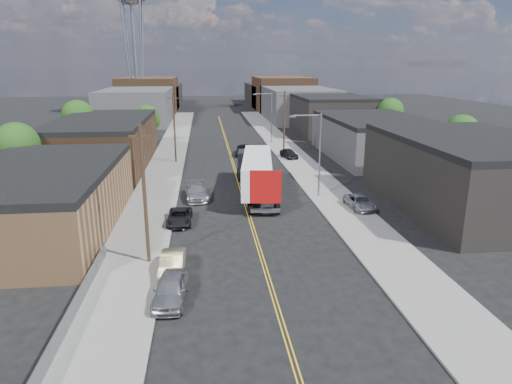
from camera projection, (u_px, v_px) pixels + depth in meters
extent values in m
plane|color=black|center=(227.00, 144.00, 81.60)|extent=(260.00, 260.00, 0.00)
cube|color=gold|center=(232.00, 161.00, 67.25)|extent=(0.32, 120.00, 0.01)
cube|color=slate|center=(167.00, 162.00, 66.21)|extent=(5.00, 140.00, 0.15)
cube|color=slate|center=(296.00, 159.00, 68.26)|extent=(5.00, 140.00, 0.15)
cube|color=#916943|center=(41.00, 202.00, 38.80)|extent=(12.00, 22.00, 5.00)
cube|color=black|center=(36.00, 170.00, 38.05)|extent=(12.00, 22.00, 0.60)
cube|color=#482E1D|center=(104.00, 145.00, 63.54)|extent=(12.00, 26.00, 6.00)
cube|color=black|center=(101.00, 121.00, 62.64)|extent=(12.00, 26.00, 0.60)
cube|color=black|center=(471.00, 176.00, 44.84)|extent=(14.00, 22.00, 6.50)
cube|color=black|center=(476.00, 140.00, 43.88)|extent=(14.00, 22.00, 0.60)
cube|color=navy|center=(405.00, 174.00, 44.01)|extent=(0.30, 20.00, 0.80)
cube|color=#39393B|center=(375.00, 139.00, 69.84)|extent=(14.00, 24.00, 5.50)
cube|color=black|center=(376.00, 119.00, 69.02)|extent=(14.00, 24.00, 0.60)
cube|color=black|center=(330.00, 116.00, 94.51)|extent=(14.00, 22.00, 7.00)
cube|color=black|center=(331.00, 97.00, 93.48)|extent=(14.00, 22.00, 0.60)
cube|color=#39393B|center=(138.00, 106.00, 111.83)|extent=(16.00, 30.00, 8.00)
cube|color=#39393B|center=(298.00, 104.00, 116.16)|extent=(16.00, 30.00, 8.00)
cube|color=#482E1D|center=(149.00, 95.00, 135.48)|extent=(16.00, 26.00, 10.00)
cube|color=#482E1D|center=(282.00, 94.00, 139.80)|extent=(16.00, 26.00, 10.00)
cube|color=black|center=(156.00, 95.00, 155.01)|extent=(16.00, 40.00, 7.00)
cube|color=black|center=(272.00, 95.00, 159.34)|extent=(16.00, 40.00, 7.00)
cylinder|color=gray|center=(135.00, 59.00, 122.98)|extent=(0.80, 0.80, 30.00)
cylinder|color=gray|center=(127.00, 59.00, 121.11)|extent=(1.94, 1.94, 29.98)
cylinder|color=gray|center=(141.00, 59.00, 121.49)|extent=(1.94, 1.94, 29.98)
cylinder|color=gray|center=(129.00, 60.00, 124.48)|extent=(1.94, 1.94, 29.98)
cylinder|color=gray|center=(143.00, 60.00, 124.86)|extent=(1.94, 1.94, 29.98)
cylinder|color=gray|center=(320.00, 156.00, 47.77)|extent=(0.18, 0.18, 9.00)
cylinder|color=gray|center=(307.00, 115.00, 46.44)|extent=(3.00, 0.12, 0.12)
cube|color=gray|center=(293.00, 116.00, 46.31)|extent=(0.60, 0.25, 0.18)
cylinder|color=gray|center=(272.00, 118.00, 81.25)|extent=(0.18, 0.18, 9.00)
cylinder|color=gray|center=(263.00, 94.00, 79.92)|extent=(3.00, 0.12, 0.12)
cube|color=gray|center=(255.00, 94.00, 79.78)|extent=(0.60, 0.25, 0.18)
cylinder|color=black|center=(145.00, 196.00, 31.53)|extent=(0.26, 0.26, 10.00)
cube|color=black|center=(141.00, 136.00, 30.40)|extent=(1.60, 0.12, 0.12)
cylinder|color=black|center=(174.00, 128.00, 65.01)|extent=(0.26, 0.26, 10.00)
cube|color=black|center=(173.00, 98.00, 63.87)|extent=(1.60, 0.12, 0.12)
cylinder|color=black|center=(284.00, 124.00, 69.65)|extent=(0.26, 0.26, 10.00)
cube|color=black|center=(285.00, 96.00, 68.52)|extent=(1.60, 0.12, 0.12)
cube|color=slate|center=(77.00, 303.00, 26.15)|extent=(0.02, 16.00, 1.20)
cube|color=slate|center=(76.00, 294.00, 25.99)|extent=(0.05, 16.00, 0.05)
cylinder|color=black|center=(21.00, 175.00, 49.74)|extent=(0.36, 0.36, 4.25)
sphere|color=#183D10|center=(17.00, 144.00, 48.81)|extent=(4.76, 4.76, 4.76)
sphere|color=#183D10|center=(25.00, 152.00, 49.40)|extent=(3.74, 3.74, 3.74)
sphere|color=#183D10|center=(11.00, 151.00, 48.54)|extent=(3.40, 3.40, 3.40)
cylinder|color=black|center=(80.00, 138.00, 73.61)|extent=(0.36, 0.36, 4.50)
sphere|color=#183D10|center=(78.00, 116.00, 72.64)|extent=(5.04, 5.04, 5.04)
sphere|color=#183D10|center=(83.00, 121.00, 73.24)|extent=(3.96, 3.96, 3.96)
sphere|color=#183D10|center=(74.00, 120.00, 72.37)|extent=(3.60, 3.60, 3.60)
cylinder|color=black|center=(148.00, 133.00, 81.49)|extent=(0.36, 0.36, 3.75)
sphere|color=#183D10|center=(147.00, 116.00, 80.68)|extent=(4.20, 4.20, 4.20)
sphere|color=#183D10|center=(151.00, 120.00, 81.24)|extent=(3.30, 3.30, 3.30)
sphere|color=#183D10|center=(144.00, 120.00, 80.39)|extent=(3.00, 3.00, 3.00)
cylinder|color=black|center=(459.00, 155.00, 61.35)|extent=(0.36, 0.36, 4.00)
sphere|color=#183D10|center=(462.00, 131.00, 60.48)|extent=(4.48, 4.48, 4.48)
sphere|color=#183D10|center=(464.00, 137.00, 61.05)|extent=(3.52, 3.52, 3.52)
sphere|color=#183D10|center=(459.00, 136.00, 60.19)|extent=(3.20, 3.20, 3.20)
cylinder|color=black|center=(389.00, 130.00, 84.27)|extent=(0.36, 0.36, 4.25)
sphere|color=#183D10|center=(390.00, 111.00, 83.35)|extent=(4.76, 4.76, 4.76)
sphere|color=#183D10|center=(393.00, 116.00, 83.93)|extent=(3.74, 3.74, 3.74)
sphere|color=#183D10|center=(388.00, 115.00, 83.07)|extent=(3.40, 3.40, 3.40)
cube|color=silver|center=(257.00, 171.00, 48.42)|extent=(4.55, 13.68, 3.13)
cube|color=#9A0B0C|center=(266.00, 187.00, 42.00)|extent=(2.92, 0.48, 3.15)
cube|color=gray|center=(265.00, 211.00, 42.62)|extent=(2.82, 0.94, 0.25)
cube|color=black|center=(250.00, 165.00, 56.66)|extent=(3.22, 3.90, 3.47)
cylinder|color=black|center=(264.00, 207.00, 43.97)|extent=(3.02, 1.47, 1.12)
cylinder|color=black|center=(250.00, 174.00, 56.97)|extent=(2.91, 1.46, 1.12)
imported|color=gray|center=(171.00, 289.00, 27.37)|extent=(2.25, 4.81, 1.59)
imported|color=#91895F|center=(172.00, 264.00, 30.97)|extent=(1.68, 4.48, 1.46)
imported|color=black|center=(180.00, 217.00, 40.83)|extent=(2.25, 4.68, 1.29)
imported|color=gray|center=(196.00, 192.00, 48.33)|extent=(2.62, 5.57, 1.57)
imported|color=#999B9E|center=(360.00, 202.00, 44.68)|extent=(2.37, 4.68, 1.27)
imported|color=black|center=(289.00, 153.00, 68.69)|extent=(2.59, 4.40, 1.40)
imported|color=black|center=(245.00, 150.00, 71.55)|extent=(3.33, 5.98, 1.58)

